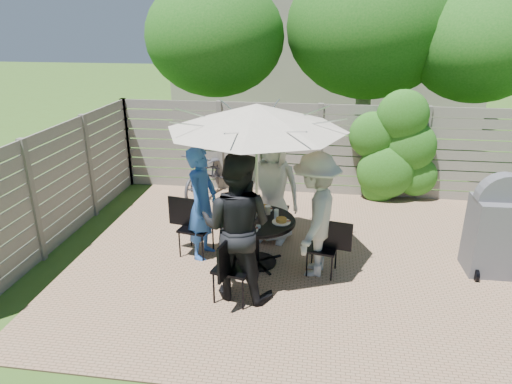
# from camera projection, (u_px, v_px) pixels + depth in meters

# --- Properties ---
(backyard_envelope) EXTENTS (60.00, 60.00, 5.00)m
(backyard_envelope) POSITION_uv_depth(u_px,v_px,m) (327.00, 43.00, 15.17)
(backyard_envelope) COLOR #39591C
(backyard_envelope) RESTS_ON ground
(patio_table) EXTENTS (1.24, 1.24, 0.71)m
(patio_table) POSITION_uv_depth(u_px,v_px,m) (257.00, 233.00, 6.52)
(patio_table) COLOR black
(patio_table) RESTS_ON ground
(umbrella) EXTENTS (2.77, 2.77, 2.34)m
(umbrella) POSITION_uv_depth(u_px,v_px,m) (257.00, 117.00, 5.92)
(umbrella) COLOR silver
(umbrella) RESTS_ON ground
(chair_back) EXTENTS (0.47, 0.69, 0.93)m
(chair_back) POSITION_uv_depth(u_px,v_px,m) (274.00, 220.00, 7.46)
(chair_back) COLOR black
(chair_back) RESTS_ON ground
(person_back) EXTENTS (0.96, 0.70, 1.80)m
(person_back) POSITION_uv_depth(u_px,v_px,m) (272.00, 187.00, 7.12)
(person_back) COLOR silver
(person_back) RESTS_ON ground
(chair_left) EXTENTS (0.68, 0.51, 0.90)m
(chair_left) POSITION_uv_depth(u_px,v_px,m) (195.00, 238.00, 6.87)
(chair_left) COLOR black
(chair_left) RESTS_ON ground
(person_left) EXTENTS (0.50, 0.67, 1.69)m
(person_left) POSITION_uv_depth(u_px,v_px,m) (202.00, 204.00, 6.63)
(person_left) COLOR blue
(person_left) RESTS_ON ground
(chair_front) EXTENTS (0.54, 0.72, 0.94)m
(chair_front) POSITION_uv_depth(u_px,v_px,m) (234.00, 280.00, 5.74)
(chair_front) COLOR black
(chair_front) RESTS_ON ground
(person_front) EXTENTS (1.04, 0.87, 1.93)m
(person_front) POSITION_uv_depth(u_px,v_px,m) (237.00, 227.00, 5.61)
(person_front) COLOR black
(person_front) RESTS_ON ground
(chair_right) EXTENTS (0.62, 0.46, 0.82)m
(chair_right) POSITION_uv_depth(u_px,v_px,m) (323.00, 258.00, 6.34)
(chair_right) COLOR black
(chair_right) RESTS_ON ground
(person_right) EXTENTS (0.82, 1.22, 1.76)m
(person_right) POSITION_uv_depth(u_px,v_px,m) (315.00, 215.00, 6.15)
(person_right) COLOR #B0AFAB
(person_right) RESTS_ON ground
(plate_back) EXTENTS (0.26, 0.26, 0.06)m
(plate_back) POSITION_uv_depth(u_px,v_px,m) (264.00, 208.00, 6.76)
(plate_back) COLOR white
(plate_back) RESTS_ON patio_table
(plate_left) EXTENTS (0.26, 0.26, 0.06)m
(plate_left) POSITION_uv_depth(u_px,v_px,m) (233.00, 215.00, 6.53)
(plate_left) COLOR white
(plate_left) RESTS_ON patio_table
(plate_front) EXTENTS (0.26, 0.26, 0.06)m
(plate_front) POSITION_uv_depth(u_px,v_px,m) (249.00, 228.00, 6.11)
(plate_front) COLOR white
(plate_front) RESTS_ON patio_table
(plate_right) EXTENTS (0.26, 0.26, 0.06)m
(plate_right) POSITION_uv_depth(u_px,v_px,m) (281.00, 221.00, 6.34)
(plate_right) COLOR white
(plate_right) RESTS_ON patio_table
(glass_back) EXTENTS (0.07, 0.07, 0.14)m
(glass_back) POSITION_uv_depth(u_px,v_px,m) (255.00, 207.00, 6.68)
(glass_back) COLOR silver
(glass_back) RESTS_ON patio_table
(glass_left) EXTENTS (0.07, 0.07, 0.14)m
(glass_left) POSITION_uv_depth(u_px,v_px,m) (237.00, 215.00, 6.40)
(glass_left) COLOR silver
(glass_left) RESTS_ON patio_table
(glass_front) EXTENTS (0.07, 0.07, 0.14)m
(glass_front) POSITION_uv_depth(u_px,v_px,m) (258.00, 223.00, 6.16)
(glass_front) COLOR silver
(glass_front) RESTS_ON patio_table
(glass_right) EXTENTS (0.07, 0.07, 0.14)m
(glass_right) POSITION_uv_depth(u_px,v_px,m) (276.00, 214.00, 6.44)
(glass_right) COLOR silver
(glass_right) RESTS_ON patio_table
(syrup_jug) EXTENTS (0.09, 0.09, 0.16)m
(syrup_jug) POSITION_uv_depth(u_px,v_px,m) (254.00, 212.00, 6.48)
(syrup_jug) COLOR #59280C
(syrup_jug) RESTS_ON patio_table
(coffee_cup) EXTENTS (0.08, 0.08, 0.12)m
(coffee_cup) POSITION_uv_depth(u_px,v_px,m) (268.00, 210.00, 6.59)
(coffee_cup) COLOR #C6B293
(coffee_cup) RESTS_ON patio_table
(bicycle) EXTENTS (1.07, 1.90, 0.95)m
(bicycle) POSITION_uv_depth(u_px,v_px,m) (209.00, 173.00, 9.12)
(bicycle) COLOR #333338
(bicycle) RESTS_ON ground
(bbq_grill) EXTENTS (0.73, 0.57, 1.46)m
(bbq_grill) POSITION_uv_depth(u_px,v_px,m) (498.00, 229.00, 6.24)
(bbq_grill) COLOR #525257
(bbq_grill) RESTS_ON ground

